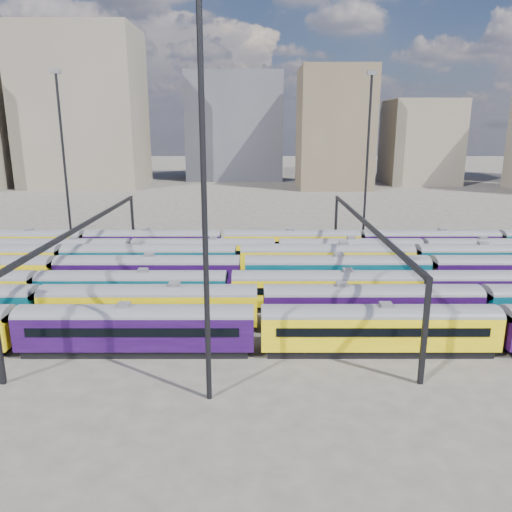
{
  "coord_description": "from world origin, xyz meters",
  "views": [
    {
      "loc": [
        -1.85,
        -52.36,
        18.01
      ],
      "look_at": [
        -1.8,
        4.64,
        3.0
      ],
      "focal_mm": 35.0,
      "sensor_mm": 36.0,
      "label": 1
    }
  ],
  "objects_px": {
    "rake_2": "(229,286)",
    "mast_2": "(204,193)",
    "rake_0": "(136,324)",
    "rake_1": "(150,302)"
  },
  "relations": [
    {
      "from": "rake_1",
      "to": "rake_2",
      "type": "distance_m",
      "value": 8.54
    },
    {
      "from": "rake_0",
      "to": "mast_2",
      "type": "relative_size",
      "value": 5.33
    },
    {
      "from": "rake_2",
      "to": "mast_2",
      "type": "relative_size",
      "value": 4.5
    },
    {
      "from": "rake_2",
      "to": "mast_2",
      "type": "bearing_deg",
      "value": -91.71
    },
    {
      "from": "rake_0",
      "to": "rake_2",
      "type": "bearing_deg",
      "value": 55.02
    },
    {
      "from": "rake_1",
      "to": "rake_2",
      "type": "bearing_deg",
      "value": 35.83
    },
    {
      "from": "rake_1",
      "to": "mast_2",
      "type": "xyz_separation_m",
      "value": [
        6.42,
        -12.0,
        11.4
      ]
    },
    {
      "from": "rake_2",
      "to": "mast_2",
      "type": "height_order",
      "value": "mast_2"
    },
    {
      "from": "mast_2",
      "to": "rake_0",
      "type": "bearing_deg",
      "value": 132.83
    },
    {
      "from": "rake_0",
      "to": "mast_2",
      "type": "height_order",
      "value": "mast_2"
    }
  ]
}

